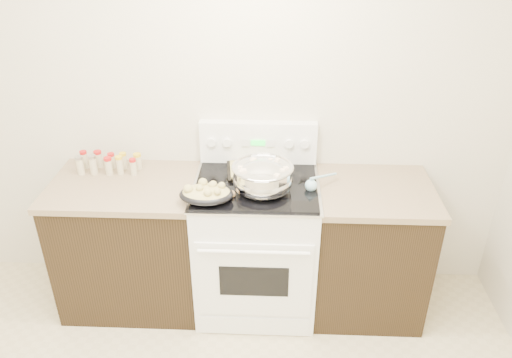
{
  "coord_description": "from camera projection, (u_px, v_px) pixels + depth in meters",
  "views": [
    {
      "loc": [
        0.46,
        -1.24,
        2.45
      ],
      "look_at": [
        0.35,
        1.37,
        1.0
      ],
      "focal_mm": 35.0,
      "sensor_mm": 36.0,
      "label": 1
    }
  ],
  "objects": [
    {
      "name": "spice_jars",
      "position": [
        108.0,
        163.0,
        3.22
      ],
      "size": [
        0.4,
        0.16,
        0.13
      ],
      "color": "#BFB28C",
      "rests_on": "counter_left"
    },
    {
      "name": "room_shell",
      "position": [
        117.0,
        194.0,
        1.47
      ],
      "size": [
        4.1,
        3.6,
        2.75
      ],
      "color": "beige",
      "rests_on": "ground"
    },
    {
      "name": "mixing_bowl",
      "position": [
        263.0,
        178.0,
        2.95
      ],
      "size": [
        0.37,
        0.37,
        0.21
      ],
      "color": "silver",
      "rests_on": "kitchen_range"
    },
    {
      "name": "baking_sheet",
      "position": [
        257.0,
        169.0,
        3.19
      ],
      "size": [
        0.41,
        0.31,
        0.06
      ],
      "color": "black",
      "rests_on": "kitchen_range"
    },
    {
      "name": "wooden_spoon",
      "position": [
        236.0,
        192.0,
        2.95
      ],
      "size": [
        0.17,
        0.22,
        0.04
      ],
      "color": "tan",
      "rests_on": "kitchen_range"
    },
    {
      "name": "roasting_pan",
      "position": [
        206.0,
        193.0,
        2.86
      ],
      "size": [
        0.32,
        0.23,
        0.11
      ],
      "color": "black",
      "rests_on": "kitchen_range"
    },
    {
      "name": "kitchen_range",
      "position": [
        256.0,
        243.0,
        3.29
      ],
      "size": [
        0.78,
        0.73,
        1.22
      ],
      "color": "white",
      "rests_on": "ground"
    },
    {
      "name": "blue_ladle",
      "position": [
        313.0,
        184.0,
        2.99
      ],
      "size": [
        0.21,
        0.2,
        0.09
      ],
      "color": "#8EC0D4",
      "rests_on": "kitchen_range"
    },
    {
      "name": "counter_right",
      "position": [
        367.0,
        248.0,
        3.28
      ],
      "size": [
        0.73,
        0.67,
        0.92
      ],
      "color": "black",
      "rests_on": "ground"
    },
    {
      "name": "counter_left",
      "position": [
        133.0,
        242.0,
        3.34
      ],
      "size": [
        0.93,
        0.67,
        0.92
      ],
      "color": "black",
      "rests_on": "ground"
    }
  ]
}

